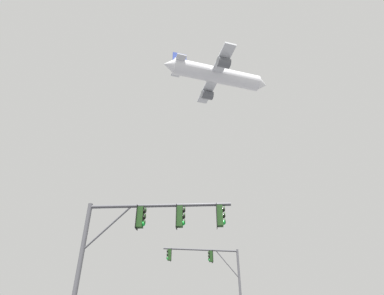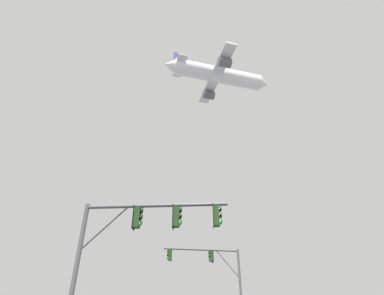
# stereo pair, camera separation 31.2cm
# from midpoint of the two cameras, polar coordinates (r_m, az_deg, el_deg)

# --- Properties ---
(signal_pole_near) EXTENTS (6.44, 0.92, 5.85)m
(signal_pole_near) POSITION_cam_midpoint_polar(r_m,az_deg,el_deg) (13.53, -9.80, -15.48)
(signal_pole_near) COLOR #4C4C51
(signal_pole_near) RESTS_ON ground
(signal_pole_far) EXTENTS (6.66, 1.19, 6.78)m
(signal_pole_far) POSITION_cam_midpoint_polar(r_m,az_deg,el_deg) (27.69, 3.78, -22.06)
(signal_pole_far) COLOR #4C4C51
(signal_pole_far) RESTS_ON ground
(airplane) EXTENTS (20.63, 15.94, 5.65)m
(airplane) POSITION_cam_midpoint_polar(r_m,az_deg,el_deg) (58.11, 4.61, 13.54)
(airplane) COLOR white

